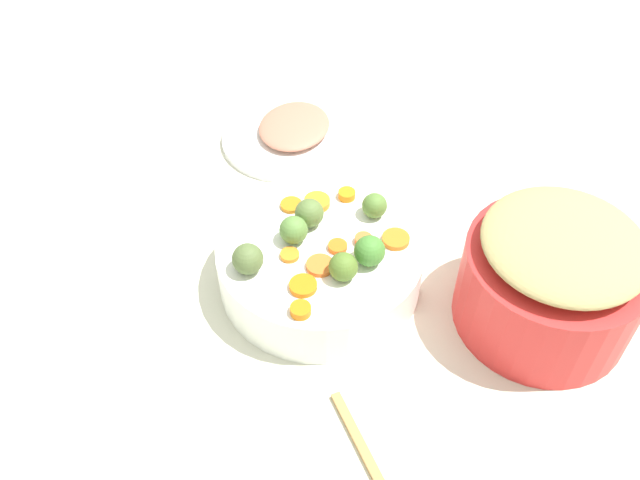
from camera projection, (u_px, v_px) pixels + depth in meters
tabletop at (305, 280)px, 1.04m from camera, size 2.40×2.40×0.02m
serving_bowl_carrots at (320, 263)px, 1.00m from camera, size 0.30×0.30×0.08m
metal_pot at (548, 287)px, 0.94m from camera, size 0.25×0.25×0.13m
stuffing_mound at (565, 244)px, 0.87m from camera, size 0.21×0.21×0.04m
carrot_slice_0 at (317, 202)px, 1.03m from camera, size 0.06×0.06×0.01m
carrot_slice_1 at (364, 240)px, 0.97m from camera, size 0.03×0.03×0.01m
carrot_slice_2 at (290, 255)px, 0.95m from camera, size 0.03×0.03×0.01m
carrot_slice_3 at (347, 195)px, 1.04m from camera, size 0.04×0.04×0.01m
carrot_slice_4 at (396, 239)px, 0.97m from camera, size 0.06×0.06×0.01m
carrot_slice_5 at (338, 246)px, 0.96m from camera, size 0.04×0.04×0.01m
carrot_slice_6 at (303, 286)px, 0.92m from camera, size 0.05×0.05×0.01m
carrot_slice_7 at (301, 310)px, 0.88m from camera, size 0.03×0.03×0.01m
carrot_slice_8 at (320, 265)px, 0.94m from camera, size 0.05×0.05×0.01m
carrot_slice_9 at (291, 205)px, 1.02m from camera, size 0.04×0.04×0.01m
brussels_sprout_0 at (309, 213)px, 0.99m from camera, size 0.04×0.04×0.04m
brussels_sprout_1 at (370, 251)px, 0.93m from camera, size 0.04×0.04×0.04m
brussels_sprout_2 at (343, 267)px, 0.92m from camera, size 0.04×0.04×0.04m
brussels_sprout_3 at (375, 206)px, 1.00m from camera, size 0.04×0.04×0.04m
brussels_sprout_4 at (293, 228)px, 0.97m from camera, size 0.04×0.04×0.04m
brussels_sprout_5 at (248, 259)px, 0.92m from camera, size 0.04×0.04×0.04m
ham_plate at (286, 138)px, 1.26m from camera, size 0.23×0.23×0.01m
ham_slice_main at (294, 126)px, 1.25m from camera, size 0.17×0.19×0.02m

